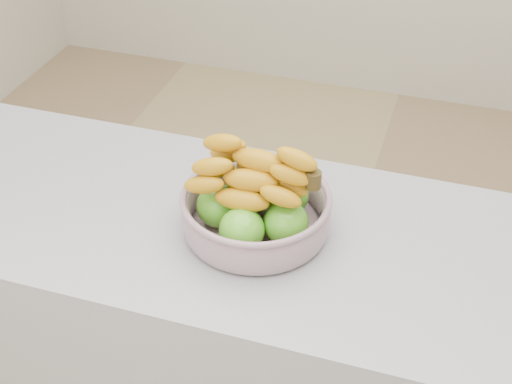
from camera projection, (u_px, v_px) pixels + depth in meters
ground at (305, 384)px, 2.31m from camera, size 4.00×4.00×0.00m
counter at (280, 371)px, 1.79m from camera, size 2.00×0.60×0.90m
fruit_bowl at (256, 206)px, 1.49m from camera, size 0.32×0.32×0.20m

